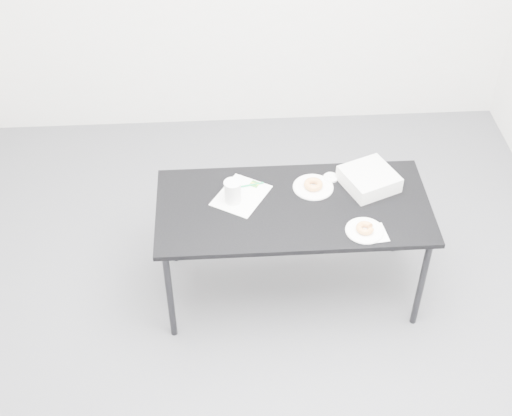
{
  "coord_description": "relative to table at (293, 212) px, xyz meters",
  "views": [
    {
      "loc": [
        -0.18,
        -2.69,
        3.27
      ],
      "look_at": [
        -0.02,
        0.02,
        0.83
      ],
      "focal_mm": 50.0,
      "sensor_mm": 36.0,
      "label": 1
    }
  ],
  "objects": [
    {
      "name": "logo_patch",
      "position": [
        -0.2,
        0.19,
        0.06
      ],
      "size": [
        0.07,
        0.07,
        0.0
      ],
      "primitive_type": "cube",
      "rotation": [
        0.0,
        0.0,
        -0.55
      ],
      "color": "green",
      "rests_on": "scorecard"
    },
    {
      "name": "cup_lid",
      "position": [
        0.24,
        0.22,
        0.06
      ],
      "size": [
        0.09,
        0.09,
        0.01
      ],
      "primitive_type": "cylinder",
      "color": "white",
      "rests_on": "table"
    },
    {
      "name": "plate_far",
      "position": [
        0.12,
        0.14,
        0.05
      ],
      "size": [
        0.23,
        0.23,
        0.01
      ],
      "primitive_type": "cylinder",
      "color": "white",
      "rests_on": "table"
    },
    {
      "name": "bakery_box",
      "position": [
        0.44,
        0.14,
        0.1
      ],
      "size": [
        0.35,
        0.35,
        0.09
      ],
      "primitive_type": "cube",
      "rotation": [
        0.0,
        0.0,
        0.4
      ],
      "color": "silver",
      "rests_on": "table"
    },
    {
      "name": "table",
      "position": [
        0.0,
        0.0,
        0.0
      ],
      "size": [
        1.5,
        0.7,
        0.68
      ],
      "rotation": [
        0.0,
        0.0,
        0.0
      ],
      "color": "black",
      "rests_on": "floor"
    },
    {
      "name": "donut_far",
      "position": [
        0.12,
        0.14,
        0.08
      ],
      "size": [
        0.13,
        0.13,
        0.04
      ],
      "primitive_type": "torus",
      "rotation": [
        0.0,
        0.0,
        0.29
      ],
      "color": "#D78744",
      "rests_on": "plate_far"
    },
    {
      "name": "scorecard",
      "position": [
        -0.28,
        0.1,
        0.05
      ],
      "size": [
        0.36,
        0.38,
        0.0
      ],
      "primitive_type": "cube",
      "rotation": [
        0.0,
        0.0,
        -0.55
      ],
      "color": "white",
      "rests_on": "table"
    },
    {
      "name": "coffee_cup",
      "position": [
        -0.33,
        0.06,
        0.12
      ],
      "size": [
        0.09,
        0.09,
        0.14
      ],
      "primitive_type": "cylinder",
      "color": "white",
      "rests_on": "table"
    },
    {
      "name": "pen",
      "position": [
        -0.22,
        0.18,
        0.06
      ],
      "size": [
        0.14,
        0.04,
        0.01
      ],
      "primitive_type": "cylinder",
      "rotation": [
        0.0,
        1.57,
        0.2
      ],
      "color": "#0D9750",
      "rests_on": "scorecard"
    },
    {
      "name": "napkin",
      "position": [
        0.39,
        -0.25,
        0.05
      ],
      "size": [
        0.16,
        0.16,
        0.0
      ],
      "primitive_type": "cube",
      "rotation": [
        0.0,
        0.0,
        0.13
      ],
      "color": "white",
      "rests_on": "table"
    },
    {
      "name": "plate_near",
      "position": [
        0.35,
        -0.23,
        0.06
      ],
      "size": [
        0.2,
        0.2,
        0.01
      ],
      "primitive_type": "cylinder",
      "color": "white",
      "rests_on": "napkin"
    },
    {
      "name": "floor",
      "position": [
        -0.2,
        -0.19,
        -0.63
      ],
      "size": [
        4.0,
        4.0,
        0.0
      ],
      "primitive_type": "plane",
      "color": "#4D4E53",
      "rests_on": "ground"
    },
    {
      "name": "donut_near",
      "position": [
        0.35,
        -0.23,
        0.08
      ],
      "size": [
        0.1,
        0.1,
        0.03
      ],
      "primitive_type": "torus",
      "rotation": [
        0.0,
        0.0,
        -0.01
      ],
      "color": "#D78744",
      "rests_on": "plate_near"
    }
  ]
}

